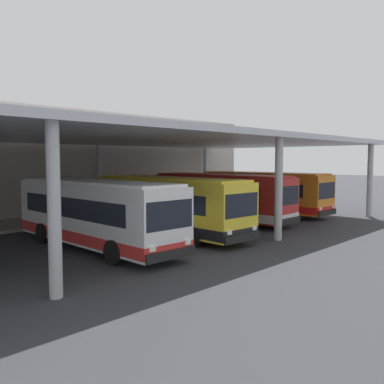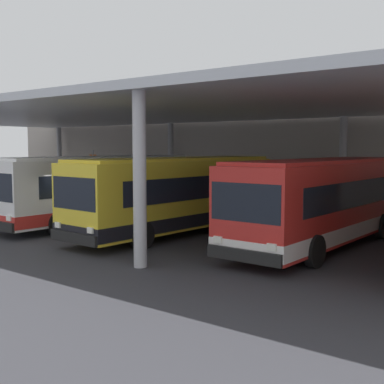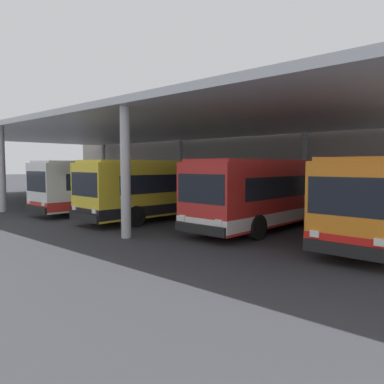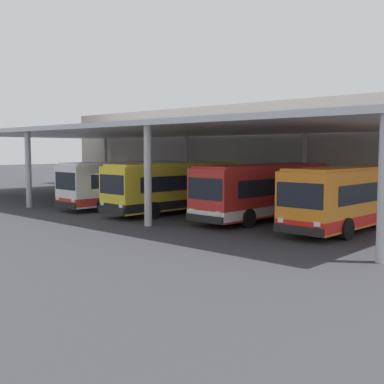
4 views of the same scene
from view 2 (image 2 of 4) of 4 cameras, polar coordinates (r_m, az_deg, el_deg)
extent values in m
plane|color=#333338|center=(21.58, -13.16, -4.65)|extent=(200.00, 200.00, 0.00)
cube|color=gray|center=(30.28, 4.38, -1.56)|extent=(42.00, 4.50, 0.18)
cube|color=#ADA399|center=(32.83, 7.57, 5.74)|extent=(48.00, 1.60, 7.98)
cube|color=silver|center=(25.15, -3.52, 9.20)|extent=(40.00, 17.00, 0.30)
cylinder|color=#B2B2B7|center=(44.17, -14.76, 3.69)|extent=(0.40, 0.40, 5.25)
cylinder|color=#B2B2B7|center=(35.19, -2.43, 3.52)|extent=(0.40, 0.40, 5.25)
cylinder|color=#B2B2B7|center=(15.06, -5.94, 1.33)|extent=(0.40, 0.40, 5.25)
cylinder|color=#B2B2B7|center=(28.81, 16.67, 2.95)|extent=(0.40, 0.40, 5.25)
cube|color=white|center=(24.12, -10.46, 0.50)|extent=(2.74, 10.46, 2.70)
cube|color=red|center=(24.22, -10.42, -1.86)|extent=(2.76, 10.48, 0.50)
cube|color=black|center=(24.19, -10.20, 1.23)|extent=(2.74, 8.58, 0.90)
cube|color=white|center=(24.05, -10.52, 3.85)|extent=(2.53, 10.03, 0.12)
cube|color=white|center=(20.44, -20.01, -2.81)|extent=(0.28, 0.09, 0.20)
cylinder|color=black|center=(23.33, -18.43, -2.80)|extent=(0.30, 1.01, 1.00)
cylinder|color=black|center=(21.31, -14.88, -3.44)|extent=(0.30, 1.01, 1.00)
cylinder|color=black|center=(27.04, -7.49, -1.52)|extent=(0.30, 1.01, 1.00)
cylinder|color=black|center=(25.33, -3.68, -1.94)|extent=(0.30, 1.01, 1.00)
cube|color=yellow|center=(20.90, -1.67, -0.12)|extent=(2.97, 10.50, 2.70)
cube|color=black|center=(21.02, -1.66, -2.84)|extent=(2.99, 10.52, 0.50)
cube|color=black|center=(20.99, -1.40, 0.72)|extent=(2.93, 8.64, 0.90)
cube|color=black|center=(17.41, -13.11, -0.16)|extent=(2.30, 0.22, 1.10)
cube|color=black|center=(17.56, -13.25, -5.06)|extent=(2.45, 0.27, 0.36)
cube|color=yellow|center=(20.82, -1.68, 3.74)|extent=(2.75, 10.08, 0.12)
cube|color=yellow|center=(17.38, -13.09, 2.54)|extent=(1.75, 0.20, 0.28)
cube|color=white|center=(18.23, -14.92, -3.60)|extent=(0.28, 0.09, 0.20)
cube|color=white|center=(16.80, -11.42, -4.27)|extent=(0.28, 0.09, 0.20)
cylinder|color=black|center=(19.74, -10.63, -4.04)|extent=(0.33, 1.01, 1.00)
cylinder|color=black|center=(17.92, -5.68, -4.90)|extent=(0.33, 1.01, 1.00)
cylinder|color=black|center=(23.98, 0.75, -2.33)|extent=(0.33, 1.01, 1.00)
cylinder|color=black|center=(22.51, 5.56, -2.84)|extent=(0.33, 1.01, 1.00)
cube|color=red|center=(18.83, 14.57, -0.87)|extent=(2.66, 10.44, 2.70)
cube|color=white|center=(18.95, 14.51, -3.88)|extent=(2.68, 10.46, 0.50)
cube|color=black|center=(18.93, 14.78, 0.07)|extent=(2.67, 8.57, 0.90)
cube|color=black|center=(14.27, 6.10, -1.20)|extent=(2.30, 0.16, 1.10)
cube|color=black|center=(14.44, 5.85, -7.15)|extent=(2.45, 0.20, 0.36)
cube|color=red|center=(18.73, 14.67, 3.42)|extent=(2.45, 10.02, 0.12)
cube|color=yellow|center=(14.23, 6.20, 2.10)|extent=(1.75, 0.15, 0.28)
cube|color=white|center=(14.87, 2.96, -5.39)|extent=(0.28, 0.08, 0.20)
cube|color=white|center=(13.92, 9.02, -6.18)|extent=(0.28, 0.08, 0.20)
cylinder|color=black|center=(16.76, 6.07, -5.61)|extent=(0.30, 1.00, 1.00)
cylinder|color=black|center=(15.60, 13.72, -6.53)|extent=(0.30, 1.00, 1.00)
cylinder|color=black|center=(22.06, 14.65, -3.15)|extent=(0.30, 1.00, 1.00)
cylinder|color=black|center=(21.19, 20.71, -3.65)|extent=(0.30, 1.00, 1.00)
cube|color=#4C515B|center=(35.03, -6.17, 0.22)|extent=(1.80, 0.44, 0.08)
cube|color=#4C515B|center=(35.15, -5.95, 0.65)|extent=(1.80, 0.06, 0.44)
cube|color=#2D2D33|center=(35.54, -6.98, -0.08)|extent=(0.10, 0.36, 0.45)
cube|color=#2D2D33|center=(34.57, -5.33, -0.21)|extent=(0.10, 0.36, 0.45)
cylinder|color=#236638|center=(37.63, -9.49, 0.52)|extent=(0.48, 0.48, 0.90)
cylinder|color=black|center=(37.60, -9.51, 1.26)|extent=(0.52, 0.52, 0.08)
cylinder|color=#B2B2B7|center=(37.02, -11.09, 2.20)|extent=(0.12, 0.12, 3.20)
cube|color=orange|center=(36.99, -11.12, 2.79)|extent=(0.70, 0.04, 1.80)
camera|label=1|loc=(28.74, -53.28, 4.09)|focal=38.83mm
camera|label=3|loc=(2.31, 79.62, -16.16)|focal=34.75mm
camera|label=4|loc=(10.67, 163.95, -2.88)|focal=45.71mm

